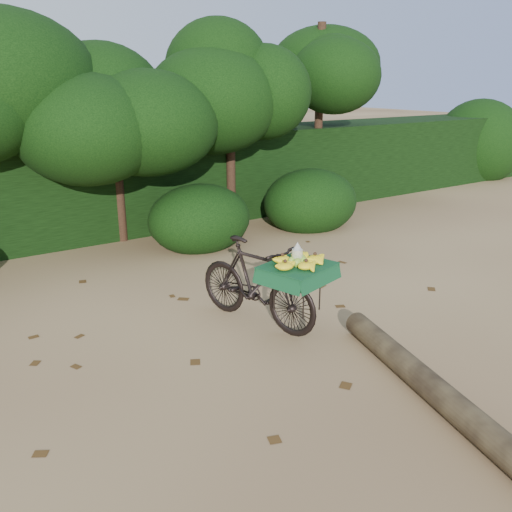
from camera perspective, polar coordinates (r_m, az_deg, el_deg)
ground at (r=5.57m, az=1.76°, el=-12.43°), size 80.00×80.00×0.00m
vendor_bicycle at (r=6.44m, az=0.19°, el=-2.74°), size 1.09×1.89×1.06m
fallen_log at (r=5.19m, az=19.94°, el=-14.51°), size 1.22×3.47×0.26m
hedge_backdrop at (r=10.74m, az=-18.30°, el=6.85°), size 26.00×1.80×1.80m
tree_row at (r=9.67m, az=-21.34°, el=11.98°), size 14.50×2.00×4.00m
bush_clumps at (r=9.15m, az=-11.48°, el=2.66°), size 8.80×1.70×0.90m
leaf_litter at (r=6.04m, az=-1.89°, el=-9.79°), size 7.00×7.30×0.01m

